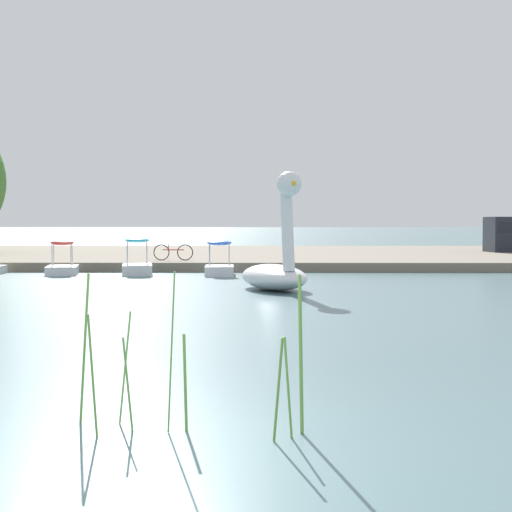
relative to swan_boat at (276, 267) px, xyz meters
The scene contains 8 objects.
ground_plane 16.18m from the swan_boat, 94.10° to the right, with size 635.49×635.49×0.00m, color slate.
shore_bank_far 20.02m from the swan_boat, 93.31° to the left, with size 113.07×23.08×0.38m, color slate.
swan_boat is the anchor object (origin of this frame).
pedal_boat_blue 6.92m from the swan_boat, 107.45° to the left, with size 1.15×1.90×1.34m.
pedal_boat_cyan 8.85m from the swan_boat, 126.82° to the left, with size 1.44×2.26×1.43m.
pedal_boat_red 10.84m from the swan_boat, 139.34° to the left, with size 1.48×2.12×1.33m.
bicycle_parked 11.20m from the swan_boat, 112.48° to the left, with size 1.71×0.05×0.70m.
reed_clump_foreground 15.73m from the swan_boat, 93.28° to the right, with size 2.25×0.88×1.56m.
Camera 1 is at (0.86, -7.01, 2.02)m, focal length 54.82 mm.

